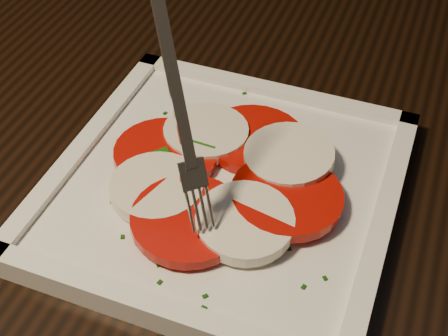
{
  "coord_description": "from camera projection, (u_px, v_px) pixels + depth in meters",
  "views": [
    {
      "loc": [
        0.43,
        -0.29,
        1.1
      ],
      "look_at": [
        0.34,
        0.03,
        0.78
      ],
      "focal_mm": 50.0,
      "sensor_mm": 36.0,
      "label": 1
    }
  ],
  "objects": [
    {
      "name": "caprese_salad",
      "position": [
        224.0,
        174.0,
        0.47
      ],
      "size": [
        0.18,
        0.22,
        0.02
      ],
      "color": "#BF0804",
      "rests_on": "plate"
    },
    {
      "name": "plate",
      "position": [
        224.0,
        189.0,
        0.48
      ],
      "size": [
        0.28,
        0.28,
        0.01
      ],
      "primitive_type": "cube",
      "rotation": [
        0.0,
        0.0,
        -0.09
      ],
      "color": "white",
      "rests_on": "table"
    },
    {
      "name": "fork",
      "position": [
        175.0,
        105.0,
        0.39
      ],
      "size": [
        0.07,
        0.08,
        0.14
      ],
      "primitive_type": null,
      "rotation": [
        0.0,
        0.0,
        0.67
      ],
      "color": "white",
      "rests_on": "caprese_salad"
    },
    {
      "name": "table",
      "position": [
        161.0,
        218.0,
        0.6
      ],
      "size": [
        1.27,
        0.9,
        0.75
      ],
      "rotation": [
        0.0,
        0.0,
        -0.09
      ],
      "color": "black",
      "rests_on": "ground"
    }
  ]
}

